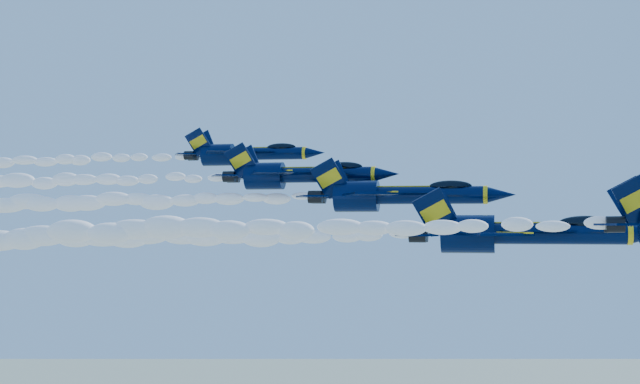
% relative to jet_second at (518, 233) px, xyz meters
% --- Properties ---
extents(smoke_trail_jet_lead, '(38.62, 1.85, 1.66)m').
position_rel_jet_second_xyz_m(smoke_trail_jet_lead, '(-13.86, -12.03, 0.40)').
color(smoke_trail_jet_lead, white).
extents(jet_second, '(19.53, 16.02, 7.26)m').
position_rel_jet_second_xyz_m(jet_second, '(0.00, 0.00, 0.00)').
color(jet_second, black).
extents(smoke_trail_jet_second, '(38.62, 2.18, 1.96)m').
position_rel_jet_second_xyz_m(smoke_trail_jet_second, '(-27.66, 0.00, -0.43)').
color(smoke_trail_jet_second, white).
extents(jet_third, '(18.70, 15.34, 6.95)m').
position_rel_jet_second_xyz_m(jet_third, '(-10.73, 9.29, 3.34)').
color(jet_third, black).
extents(smoke_trail_jet_third, '(38.62, 2.08, 1.88)m').
position_rel_jet_second_xyz_m(smoke_trail_jet_third, '(-38.03, 9.29, 2.92)').
color(smoke_trail_jet_third, white).
extents(jet_fourth, '(17.18, 14.10, 6.39)m').
position_rel_jet_second_xyz_m(jet_fourth, '(-20.60, 12.10, 5.46)').
color(jet_fourth, black).
extents(smoke_trail_jet_fourth, '(38.62, 1.91, 1.72)m').
position_rel_jet_second_xyz_m(smoke_trail_jet_fourth, '(-47.26, 12.10, 5.06)').
color(smoke_trail_jet_fourth, white).
extents(jet_fifth, '(15.69, 12.87, 5.83)m').
position_rel_jet_second_xyz_m(jet_fifth, '(-29.01, 21.77, 8.39)').
color(jet_fifth, black).
extents(smoke_trail_jet_fifth, '(38.62, 1.75, 1.57)m').
position_rel_jet_second_xyz_m(smoke_trail_jet_fifth, '(-55.03, 21.77, 8.00)').
color(smoke_trail_jet_fifth, white).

